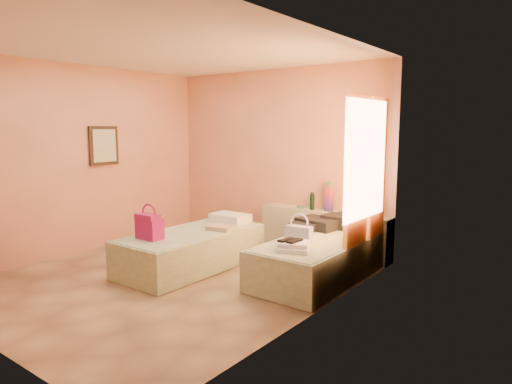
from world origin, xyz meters
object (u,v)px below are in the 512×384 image
magenta_handbag (150,226)px  bed_right (320,259)px  towel_stack (294,247)px  water_bottle (312,201)px  bed_left (192,250)px  green_book (346,213)px  flower_vase (375,208)px  headboard_ledge (324,232)px  blue_handbag (299,234)px

magenta_handbag → bed_right: bearing=35.9°
towel_stack → water_bottle: bearing=114.1°
bed_right → magenta_handbag: bearing=-144.1°
bed_left → water_bottle: water_bottle is taller
bed_right → towel_stack: 0.71m
bed_right → green_book: bearing=98.4°
bed_left → flower_vase: flower_vase is taller
headboard_ledge → water_bottle: size_ratio=7.97×
towel_stack → green_book: bearing=96.4°
green_book → towel_stack: (0.19, -1.68, -0.12)m
water_bottle → magenta_handbag: water_bottle is taller
headboard_ledge → bed_right: (0.52, -1.05, -0.08)m
flower_vase → towel_stack: flower_vase is taller
towel_stack → flower_vase: bearing=82.0°
headboard_ledge → bed_left: bearing=-122.1°
green_book → blue_handbag: blue_handbag is taller
flower_vase → towel_stack: bearing=-98.0°
bed_left → green_book: 2.25m
blue_handbag → flower_vase: bearing=65.0°
headboard_ledge → towel_stack: bearing=-71.9°
blue_handbag → magenta_handbag: bearing=-156.3°
bed_left → magenta_handbag: size_ratio=5.89×
flower_vase → blue_handbag: 1.40m
bed_right → water_bottle: water_bottle is taller
bed_left → magenta_handbag: (-0.12, -0.60, 0.41)m
magenta_handbag → green_book: bearing=55.5°
bed_right → blue_handbag: (-0.14, -0.28, 0.35)m
water_bottle → bed_left: bearing=-117.4°
blue_handbag → towel_stack: size_ratio=0.90×
flower_vase → magenta_handbag: 3.04m
bed_right → water_bottle: (-0.72, 1.03, 0.53)m
blue_handbag → bed_right: bearing=56.3°
bed_left → towel_stack: 1.65m
magenta_handbag → headboard_ledge: bearing=62.5°
flower_vase → water_bottle: bearing=-179.3°
headboard_ledge → flower_vase: (0.79, -0.01, 0.46)m
blue_handbag → towel_stack: bearing=-73.5°
headboard_ledge → bed_left: headboard_ledge is taller
towel_stack → headboard_ledge: bearing=108.1°
flower_vase → magenta_handbag: size_ratio=0.79×
blue_handbag → towel_stack: 0.41m
magenta_handbag → blue_handbag: magenta_handbag is taller
bed_left → blue_handbag: size_ratio=6.37×
magenta_handbag → blue_handbag: (1.58, 0.97, -0.06)m
blue_handbag → water_bottle: bearing=106.0°
bed_left → blue_handbag: blue_handbag is taller
green_book → headboard_ledge: bearing=-163.8°
towel_stack → blue_handbag: bearing=114.4°
green_book → flower_vase: size_ratio=0.69×
headboard_ledge → magenta_handbag: (-1.19, -2.30, 0.33)m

